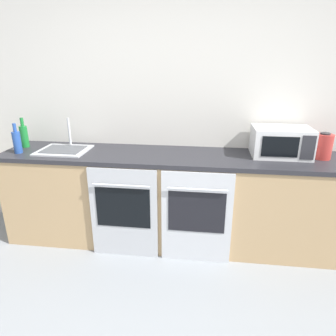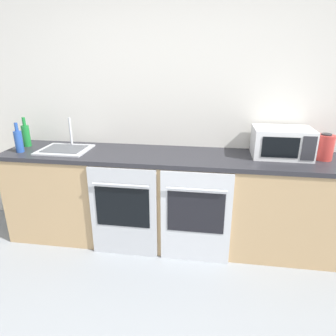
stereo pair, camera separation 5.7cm
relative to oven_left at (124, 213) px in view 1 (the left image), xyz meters
name	(u,v)px [view 1 (the left image)]	position (x,y,z in m)	size (l,w,h in m)	color
wall_back	(176,108)	(0.40, 0.66, 0.86)	(10.00, 0.06, 2.60)	silver
counter_back	(171,199)	(0.40, 0.32, 0.02)	(3.26, 0.64, 0.92)	tan
oven_left	(124,213)	(0.00, 0.00, 0.00)	(0.62, 0.06, 0.87)	#B7BABF
oven_right	(196,218)	(0.66, 0.00, 0.00)	(0.62, 0.06, 0.87)	silver
microwave	(281,142)	(1.39, 0.42, 0.61)	(0.51, 0.36, 0.26)	silver
bottle_blue	(17,141)	(-1.06, 0.19, 0.59)	(0.07, 0.07, 0.28)	#234793
bottle_green	(24,136)	(-1.11, 0.39, 0.59)	(0.08, 0.08, 0.30)	#19722D
kettle	(323,146)	(1.75, 0.38, 0.59)	(0.15, 0.15, 0.23)	#B2332D
sink	(64,149)	(-0.66, 0.31, 0.49)	(0.47, 0.40, 0.29)	#B7BABF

